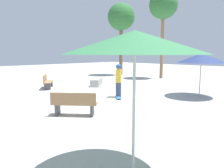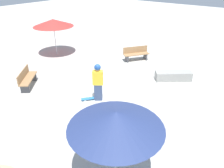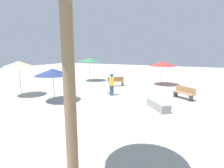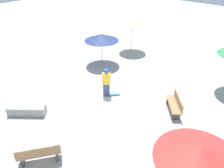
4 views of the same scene
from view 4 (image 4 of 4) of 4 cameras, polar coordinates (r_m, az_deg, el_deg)
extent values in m
plane|color=#B2AFA8|center=(11.60, -4.70, -4.99)|extent=(60.00, 60.00, 0.00)
cube|color=#38476B|center=(11.97, -1.46, -1.46)|extent=(0.40, 0.42, 0.75)
cube|color=yellow|center=(11.62, -1.50, 1.39)|extent=(0.46, 0.50, 0.62)
sphere|color=tan|center=(11.41, -1.53, 3.27)|extent=(0.24, 0.24, 0.24)
sphere|color=#1E478C|center=(11.40, -1.53, 3.41)|extent=(0.27, 0.27, 0.27)
cube|color=teal|center=(12.13, 0.23, -2.72)|extent=(0.75, 0.65, 0.02)
cylinder|color=silver|center=(12.26, 1.30, -2.52)|extent=(0.06, 0.06, 0.05)
cylinder|color=silver|center=(12.12, 1.46, -2.96)|extent=(0.06, 0.06, 0.05)
cylinder|color=silver|center=(12.18, -0.99, -2.76)|extent=(0.06, 0.06, 0.05)
cylinder|color=silver|center=(12.05, -0.85, -3.20)|extent=(0.06, 0.06, 0.05)
cube|color=gray|center=(11.48, -21.33, -6.38)|extent=(1.59, 1.74, 0.46)
cube|color=#47474C|center=(10.83, 16.34, -8.03)|extent=(0.32, 0.35, 0.40)
cube|color=#47474C|center=(11.79, 14.98, -4.23)|extent=(0.32, 0.35, 0.40)
cube|color=#9E754C|center=(11.18, 15.79, -5.13)|extent=(1.50, 1.38, 0.05)
cube|color=#9E754C|center=(11.10, 16.96, -4.17)|extent=(1.24, 1.07, 0.40)
cube|color=#47474C|center=(9.20, -22.27, -17.89)|extent=(0.29, 0.37, 0.40)
cube|color=#47474C|center=(9.03, -14.14, -17.25)|extent=(0.29, 0.37, 0.40)
cube|color=#9E754C|center=(8.93, -18.48, -16.65)|extent=(1.57, 1.27, 0.05)
cube|color=#9E754C|center=(8.63, -18.79, -16.60)|extent=(1.34, 0.94, 0.40)
cylinder|color=#B7B7BC|center=(15.34, -2.69, 8.78)|extent=(0.05, 0.05, 2.01)
cone|color=navy|center=(15.01, -2.78, 12.09)|extent=(2.34, 2.34, 0.45)
cylinder|color=#B7B7BC|center=(17.59, 5.04, 12.39)|extent=(0.05, 0.05, 2.43)
cone|color=#C6B289|center=(17.26, 5.22, 16.02)|extent=(2.12, 2.12, 0.39)
cone|color=red|center=(6.71, 22.02, -16.58)|extent=(2.55, 2.55, 0.45)
camera|label=1|loc=(15.49, 42.62, 5.39)|focal=35.00mm
camera|label=2|loc=(18.36, -1.18, 25.51)|focal=35.00mm
camera|label=3|loc=(18.93, -42.94, 12.16)|focal=28.00mm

